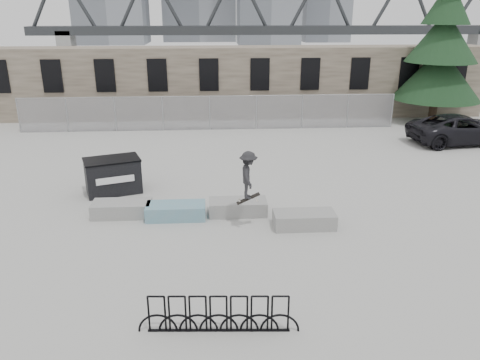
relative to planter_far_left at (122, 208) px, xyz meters
name	(u,v)px	position (x,y,z in m)	size (l,w,h in m)	color
ground	(211,217)	(3.08, -0.29, -0.28)	(120.00, 120.00, 0.00)	#A2A19D
stone_wall	(209,82)	(3.08, 15.95, 1.98)	(36.00, 2.58, 4.50)	#66594B
chainlink_fence	(210,112)	(3.08, 12.21, 0.76)	(22.06, 0.06, 2.02)	gray
planter_far_left	(122,208)	(0.00, 0.00, 0.00)	(2.00, 0.90, 0.51)	gray
planter_center_left	(176,210)	(1.88, -0.31, 0.00)	(2.00, 0.90, 0.51)	teal
planter_center_right	(238,206)	(4.01, -0.10, 0.00)	(2.00, 0.90, 0.51)	gray
planter_offset	(304,219)	(6.12, -1.28, 0.00)	(2.00, 0.90, 0.51)	gray
dumpster	(113,175)	(-0.70, 2.28, 0.41)	(2.37, 1.87, 1.36)	black
bike_rack	(219,314)	(3.21, -6.43, 0.16)	(3.59, 0.27, 0.90)	black
spruce_tree	(442,48)	(17.32, 13.65, 4.26)	(5.34, 5.34, 11.50)	#38281E
truss_bridge	(278,29)	(13.08, 54.71, 3.86)	(70.00, 3.00, 9.80)	#2D3033
suv	(461,129)	(16.40, 8.39, 0.49)	(2.54, 5.50, 1.53)	black
skateboarder	(248,175)	(4.28, -1.22, 1.55)	(0.78, 1.00, 1.73)	#242426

